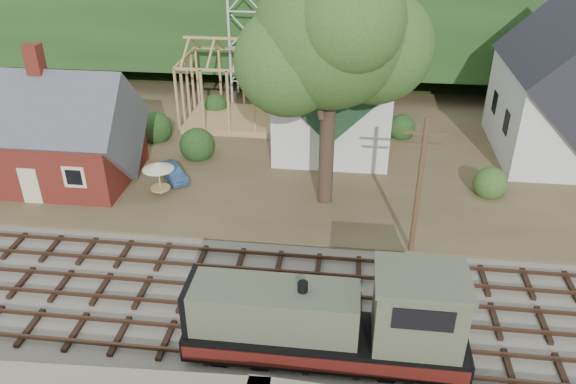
# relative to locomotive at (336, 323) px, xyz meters

# --- Properties ---
(ground) EXTENTS (140.00, 140.00, 0.00)m
(ground) POSITION_rel_locomotive_xyz_m (-3.25, 3.00, -2.06)
(ground) COLOR #384C1E
(ground) RESTS_ON ground
(railroad_bed) EXTENTS (64.00, 11.00, 0.16)m
(railroad_bed) POSITION_rel_locomotive_xyz_m (-3.25, 3.00, -1.98)
(railroad_bed) COLOR #726B5B
(railroad_bed) RESTS_ON ground
(village_flat) EXTENTS (64.00, 26.00, 0.30)m
(village_flat) POSITION_rel_locomotive_xyz_m (-3.25, 21.00, -1.91)
(village_flat) COLOR brown
(village_flat) RESTS_ON ground
(hillside) EXTENTS (70.00, 28.96, 12.74)m
(hillside) POSITION_rel_locomotive_xyz_m (-3.25, 45.00, -2.06)
(hillside) COLOR #1E3F19
(hillside) RESTS_ON ground
(ridge) EXTENTS (80.00, 20.00, 12.00)m
(ridge) POSITION_rel_locomotive_xyz_m (-3.25, 61.00, -2.06)
(ridge) COLOR black
(ridge) RESTS_ON ground
(depot) EXTENTS (10.80, 7.41, 9.00)m
(depot) POSITION_rel_locomotive_xyz_m (-19.25, 14.00, 1.15)
(depot) COLOR #5A1F14
(depot) RESTS_ON village_flat
(church) EXTENTS (8.40, 15.17, 13.00)m
(church) POSITION_rel_locomotive_xyz_m (-1.25, 22.68, 3.12)
(church) COLOR silver
(church) RESTS_ON village_flat
(farmhouse) EXTENTS (8.40, 10.80, 10.60)m
(farmhouse) POSITION_rel_locomotive_xyz_m (14.75, 22.00, 2.81)
(farmhouse) COLOR silver
(farmhouse) RESTS_ON village_flat
(timber_frame) EXTENTS (8.20, 6.20, 6.99)m
(timber_frame) POSITION_rel_locomotive_xyz_m (-9.25, 25.00, 1.21)
(timber_frame) COLOR tan
(timber_frame) RESTS_ON village_flat
(big_tree) EXTENTS (10.90, 8.40, 14.70)m
(big_tree) POSITION_rel_locomotive_xyz_m (-1.08, 13.08, 8.16)
(big_tree) COLOR #38281E
(big_tree) RESTS_ON village_flat
(telegraph_pole_near) EXTENTS (2.20, 0.28, 8.00)m
(telegraph_pole_near) POSITION_rel_locomotive_xyz_m (3.75, 8.20, 2.19)
(telegraph_pole_near) COLOR #4C331E
(telegraph_pole_near) RESTS_ON ground
(locomotive) EXTENTS (11.52, 2.88, 4.62)m
(locomotive) POSITION_rel_locomotive_xyz_m (0.00, 0.00, 0.00)
(locomotive) COLOR black
(locomotive) RESTS_ON railroad_bed
(car_blue) EXTENTS (2.92, 3.28, 1.08)m
(car_blue) POSITION_rel_locomotive_xyz_m (-11.51, 14.64, -1.22)
(car_blue) COLOR #5E96C9
(car_blue) RESTS_ON village_flat
(car_green) EXTENTS (4.15, 2.46, 1.29)m
(car_green) POSITION_rel_locomotive_xyz_m (-23.43, 16.20, -1.11)
(car_green) COLOR #6F9668
(car_green) RESTS_ON village_flat
(patio_set) EXTENTS (1.99, 1.99, 2.21)m
(patio_set) POSITION_rel_locomotive_xyz_m (-11.75, 12.60, 0.13)
(patio_set) COLOR silver
(patio_set) RESTS_ON village_flat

